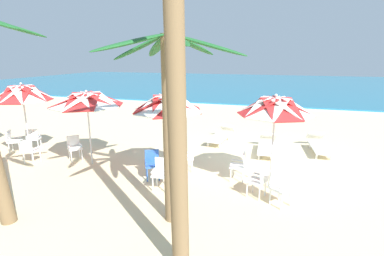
{
  "coord_description": "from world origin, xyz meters",
  "views": [
    {
      "loc": [
        0.66,
        -10.09,
        3.61
      ],
      "look_at": [
        -2.42,
        -0.05,
        1.0
      ],
      "focal_mm": 27.25,
      "sensor_mm": 36.0,
      "label": 1
    }
  ],
  "objects_px": {
    "sun_lounger_0": "(319,145)",
    "palm_tree_1": "(169,104)",
    "plastic_chair_7": "(30,149)",
    "sun_lounger_2": "(221,135)",
    "sun_lounger_1": "(267,146)",
    "plastic_chair_1": "(279,186)",
    "beach_umbrella_3": "(22,94)",
    "plastic_chair_2": "(240,165)",
    "plastic_chair_5": "(152,162)",
    "plastic_chair_4": "(185,156)",
    "beach_umbrella_2": "(87,100)",
    "plastic_chair_6": "(74,146)",
    "plastic_chair_8": "(33,138)",
    "plastic_chair_3": "(161,172)",
    "beach_umbrella_1": "(167,105)",
    "palm_tree_3": "(175,37)",
    "plastic_chair_0": "(259,179)",
    "beach_umbrella_0": "(275,108)",
    "plastic_chair_9": "(13,140)"
  },
  "relations": [
    {
      "from": "beach_umbrella_1",
      "to": "sun_lounger_1",
      "type": "xyz_separation_m",
      "value": [
        2.68,
        3.4,
        -1.98
      ]
    },
    {
      "from": "plastic_chair_4",
      "to": "plastic_chair_6",
      "type": "distance_m",
      "value": 4.06
    },
    {
      "from": "beach_umbrella_2",
      "to": "plastic_chair_7",
      "type": "relative_size",
      "value": 2.93
    },
    {
      "from": "plastic_chair_7",
      "to": "sun_lounger_0",
      "type": "bearing_deg",
      "value": 23.57
    },
    {
      "from": "palm_tree_3",
      "to": "plastic_chair_7",
      "type": "bearing_deg",
      "value": 152.48
    },
    {
      "from": "plastic_chair_2",
      "to": "plastic_chair_8",
      "type": "height_order",
      "value": "same"
    },
    {
      "from": "sun_lounger_0",
      "to": "palm_tree_1",
      "type": "bearing_deg",
      "value": -121.14
    },
    {
      "from": "plastic_chair_9",
      "to": "palm_tree_3",
      "type": "xyz_separation_m",
      "value": [
        8.18,
        -4.19,
        3.36
      ]
    },
    {
      "from": "beach_umbrella_1",
      "to": "sun_lounger_2",
      "type": "xyz_separation_m",
      "value": [
        0.69,
        4.34,
        -1.98
      ]
    },
    {
      "from": "plastic_chair_3",
      "to": "plastic_chair_8",
      "type": "relative_size",
      "value": 1.0
    },
    {
      "from": "plastic_chair_1",
      "to": "sun_lounger_2",
      "type": "xyz_separation_m",
      "value": [
        -2.47,
        4.95,
        -0.22
      ]
    },
    {
      "from": "beach_umbrella_3",
      "to": "plastic_chair_7",
      "type": "height_order",
      "value": "beach_umbrella_3"
    },
    {
      "from": "beach_umbrella_2",
      "to": "palm_tree_3",
      "type": "height_order",
      "value": "palm_tree_3"
    },
    {
      "from": "plastic_chair_1",
      "to": "beach_umbrella_1",
      "type": "bearing_deg",
      "value": 169.1
    },
    {
      "from": "beach_umbrella_2",
      "to": "sun_lounger_2",
      "type": "bearing_deg",
      "value": 46.76
    },
    {
      "from": "beach_umbrella_3",
      "to": "plastic_chair_7",
      "type": "xyz_separation_m",
      "value": [
        0.57,
        -0.53,
        -1.81
      ]
    },
    {
      "from": "beach_umbrella_3",
      "to": "palm_tree_3",
      "type": "bearing_deg",
      "value": -28.98
    },
    {
      "from": "plastic_chair_0",
      "to": "sun_lounger_0",
      "type": "distance_m",
      "value": 4.86
    },
    {
      "from": "sun_lounger_0",
      "to": "sun_lounger_2",
      "type": "xyz_separation_m",
      "value": [
        -3.91,
        0.28,
        0.0
      ]
    },
    {
      "from": "sun_lounger_2",
      "to": "sun_lounger_1",
      "type": "bearing_deg",
      "value": -25.43
    },
    {
      "from": "plastic_chair_3",
      "to": "beach_umbrella_2",
      "type": "height_order",
      "value": "beach_umbrella_2"
    },
    {
      "from": "plastic_chair_1",
      "to": "beach_umbrella_3",
      "type": "relative_size",
      "value": 0.32
    },
    {
      "from": "plastic_chair_0",
      "to": "beach_umbrella_3",
      "type": "distance_m",
      "value": 8.5
    },
    {
      "from": "beach_umbrella_0",
      "to": "plastic_chair_2",
      "type": "relative_size",
      "value": 3.07
    },
    {
      "from": "plastic_chair_6",
      "to": "plastic_chair_8",
      "type": "xyz_separation_m",
      "value": [
        -2.28,
        0.46,
        0.0
      ]
    },
    {
      "from": "plastic_chair_4",
      "to": "sun_lounger_1",
      "type": "xyz_separation_m",
      "value": [
        2.45,
        2.59,
        -0.22
      ]
    },
    {
      "from": "beach_umbrella_1",
      "to": "sun_lounger_0",
      "type": "relative_size",
      "value": 1.19
    },
    {
      "from": "beach_umbrella_2",
      "to": "plastic_chair_6",
      "type": "relative_size",
      "value": 2.93
    },
    {
      "from": "plastic_chair_5",
      "to": "plastic_chair_6",
      "type": "xyz_separation_m",
      "value": [
        -3.32,
        0.66,
        0.0
      ]
    },
    {
      "from": "plastic_chair_4",
      "to": "plastic_chair_5",
      "type": "relative_size",
      "value": 1.0
    },
    {
      "from": "plastic_chair_7",
      "to": "sun_lounger_2",
      "type": "bearing_deg",
      "value": 38.02
    },
    {
      "from": "beach_umbrella_2",
      "to": "plastic_chair_3",
      "type": "bearing_deg",
      "value": -19.26
    },
    {
      "from": "sun_lounger_2",
      "to": "beach_umbrella_0",
      "type": "bearing_deg",
      "value": -61.33
    },
    {
      "from": "plastic_chair_3",
      "to": "plastic_chair_8",
      "type": "distance_m",
      "value": 6.36
    },
    {
      "from": "palm_tree_1",
      "to": "beach_umbrella_2",
      "type": "bearing_deg",
      "value": 146.93
    },
    {
      "from": "plastic_chair_2",
      "to": "sun_lounger_1",
      "type": "height_order",
      "value": "plastic_chair_2"
    },
    {
      "from": "beach_umbrella_3",
      "to": "plastic_chair_3",
      "type": "bearing_deg",
      "value": -10.29
    },
    {
      "from": "plastic_chair_6",
      "to": "palm_tree_3",
      "type": "bearing_deg",
      "value": -37.87
    },
    {
      "from": "plastic_chair_4",
      "to": "sun_lounger_0",
      "type": "distance_m",
      "value": 5.46
    },
    {
      "from": "plastic_chair_9",
      "to": "sun_lounger_2",
      "type": "distance_m",
      "value": 8.2
    },
    {
      "from": "plastic_chair_1",
      "to": "plastic_chair_6",
      "type": "height_order",
      "value": "same"
    },
    {
      "from": "sun_lounger_0",
      "to": "palm_tree_1",
      "type": "height_order",
      "value": "palm_tree_1"
    },
    {
      "from": "plastic_chair_0",
      "to": "beach_umbrella_3",
      "type": "relative_size",
      "value": 0.32
    },
    {
      "from": "beach_umbrella_1",
      "to": "plastic_chair_8",
      "type": "bearing_deg",
      "value": 170.02
    },
    {
      "from": "plastic_chair_2",
      "to": "plastic_chair_5",
      "type": "distance_m",
      "value": 2.61
    },
    {
      "from": "plastic_chair_0",
      "to": "beach_umbrella_1",
      "type": "xyz_separation_m",
      "value": [
        -2.66,
        0.38,
        1.76
      ]
    },
    {
      "from": "sun_lounger_0",
      "to": "sun_lounger_2",
      "type": "relative_size",
      "value": 0.99
    },
    {
      "from": "plastic_chair_8",
      "to": "palm_tree_1",
      "type": "xyz_separation_m",
      "value": [
        6.98,
        -3.17,
        2.15
      ]
    },
    {
      "from": "plastic_chair_3",
      "to": "plastic_chair_7",
      "type": "relative_size",
      "value": 1.0
    },
    {
      "from": "plastic_chair_1",
      "to": "beach_umbrella_2",
      "type": "xyz_separation_m",
      "value": [
        -6.15,
        1.04,
        1.71
      ]
    }
  ]
}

